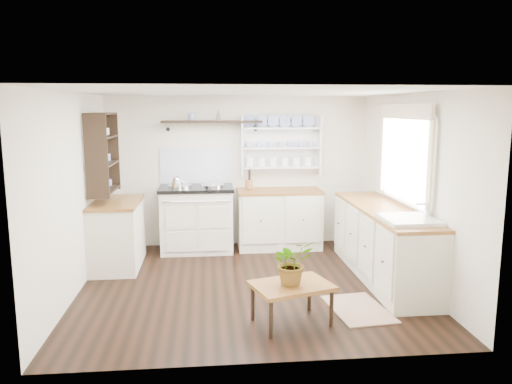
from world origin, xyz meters
TOP-DOWN VIEW (x-y plane):
  - floor at (0.00, 0.00)m, footprint 4.00×3.80m
  - wall_back at (0.00, 1.90)m, footprint 4.00×0.02m
  - wall_right at (2.00, 0.00)m, footprint 0.02×3.80m
  - wall_left at (-2.00, 0.00)m, footprint 0.02×3.80m
  - ceiling at (0.00, 0.00)m, footprint 4.00×3.80m
  - window at (1.95, 0.15)m, footprint 0.08×1.55m
  - aga_cooker at (-0.65, 1.57)m, footprint 1.09×0.75m
  - back_cabinets at (0.60, 1.60)m, footprint 1.27×0.63m
  - right_cabinets at (1.70, 0.10)m, footprint 0.62×2.43m
  - belfast_sink at (1.70, -0.65)m, footprint 0.55×0.60m
  - left_cabinets at (-1.70, 0.90)m, footprint 0.62×1.13m
  - plate_rack at (0.65, 1.86)m, footprint 1.20×0.22m
  - high_shelf at (-0.40, 1.78)m, footprint 1.50×0.29m
  - left_shelving at (-1.84, 0.90)m, footprint 0.28×0.80m
  - kettle at (-0.93, 1.45)m, footprint 0.17×0.17m
  - utensil_crock at (0.15, 1.68)m, footprint 0.12×0.12m
  - center_table at (0.33, -1.14)m, footprint 0.88×0.74m
  - potted_plant at (0.33, -1.14)m, footprint 0.49×0.46m
  - floor_rug at (1.09, -0.88)m, footprint 0.65×0.91m

SIDE VIEW (x-z plane):
  - floor at x=0.00m, z-range -0.01..0.01m
  - floor_rug at x=1.09m, z-range 0.00..0.02m
  - center_table at x=0.33m, z-range 0.16..0.57m
  - right_cabinets at x=1.70m, z-range 0.01..0.91m
  - left_cabinets at x=-1.70m, z-range 0.01..0.91m
  - back_cabinets at x=0.60m, z-range 0.01..0.91m
  - aga_cooker at x=-0.65m, z-range -0.01..1.00m
  - potted_plant at x=0.33m, z-range 0.41..0.85m
  - belfast_sink at x=1.70m, z-range 0.58..1.03m
  - utensil_crock at x=0.15m, z-range 0.91..1.05m
  - kettle at x=-0.93m, z-range 0.93..1.14m
  - wall_back at x=0.00m, z-range 0.00..2.30m
  - wall_right at x=2.00m, z-range 0.00..2.30m
  - wall_left at x=-2.00m, z-range 0.00..2.30m
  - left_shelving at x=-1.84m, z-range 1.02..2.08m
  - plate_rack at x=0.65m, z-range 1.11..2.01m
  - window at x=1.95m, z-range 0.95..2.17m
  - high_shelf at x=-0.40m, z-range 1.83..1.99m
  - ceiling at x=0.00m, z-range 2.29..2.30m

